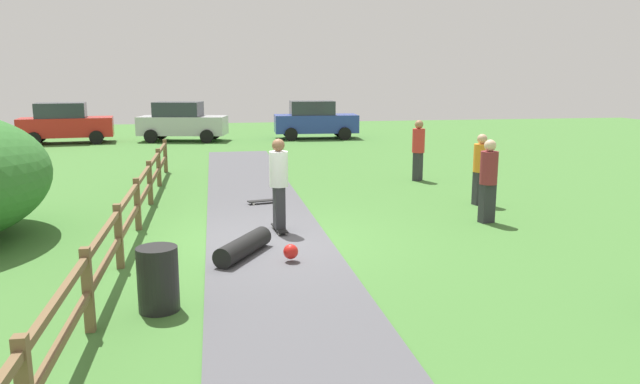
# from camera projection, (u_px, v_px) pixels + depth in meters

# --- Properties ---
(ground_plane) EXTENTS (60.00, 60.00, 0.00)m
(ground_plane) POSITION_uv_depth(u_px,v_px,m) (268.00, 240.00, 11.72)
(ground_plane) COLOR #427533
(asphalt_path) EXTENTS (2.40, 28.00, 0.02)m
(asphalt_path) POSITION_uv_depth(u_px,v_px,m) (268.00, 240.00, 11.71)
(asphalt_path) COLOR #515156
(asphalt_path) RESTS_ON ground_plane
(wooden_fence) EXTENTS (0.12, 18.12, 1.10)m
(wooden_fence) POSITION_uv_depth(u_px,v_px,m) (129.00, 212.00, 11.14)
(wooden_fence) COLOR brown
(wooden_fence) RESTS_ON ground_plane
(trash_bin) EXTENTS (0.56, 0.56, 0.90)m
(trash_bin) POSITION_uv_depth(u_px,v_px,m) (158.00, 279.00, 8.14)
(trash_bin) COLOR black
(trash_bin) RESTS_ON ground_plane
(skater_riding) EXTENTS (0.42, 0.82, 1.92)m
(skater_riding) POSITION_uv_depth(u_px,v_px,m) (279.00, 180.00, 12.08)
(skater_riding) COLOR black
(skater_riding) RESTS_ON asphalt_path
(skater_fallen) EXTENTS (1.47, 1.55, 0.36)m
(skater_fallen) POSITION_uv_depth(u_px,v_px,m) (247.00, 247.00, 10.54)
(skater_fallen) COLOR black
(skater_fallen) RESTS_ON asphalt_path
(skateboard_loose) EXTENTS (0.82, 0.37, 0.08)m
(skateboard_loose) POSITION_uv_depth(u_px,v_px,m) (264.00, 201.00, 14.97)
(skateboard_loose) COLOR black
(skateboard_loose) RESTS_ON asphalt_path
(bystander_red) EXTENTS (0.54, 0.54, 1.86)m
(bystander_red) POSITION_uv_depth(u_px,v_px,m) (418.00, 147.00, 18.19)
(bystander_red) COLOR #2D2D33
(bystander_red) RESTS_ON ground_plane
(bystander_orange) EXTENTS (0.45, 0.45, 1.77)m
(bystander_orange) POSITION_uv_depth(u_px,v_px,m) (481.00, 166.00, 14.78)
(bystander_orange) COLOR #2D2D33
(bystander_orange) RESTS_ON ground_plane
(bystander_maroon) EXTENTS (0.46, 0.46, 1.83)m
(bystander_maroon) POSITION_uv_depth(u_px,v_px,m) (488.00, 177.00, 12.94)
(bystander_maroon) COLOR #2D2D33
(bystander_maroon) RESTS_ON ground_plane
(parked_car_silver) EXTENTS (4.45, 2.62, 1.92)m
(parked_car_silver) POSITION_uv_depth(u_px,v_px,m) (182.00, 122.00, 29.29)
(parked_car_silver) COLOR #B7B7BC
(parked_car_silver) RESTS_ON ground_plane
(parked_car_blue) EXTENTS (4.27, 2.15, 1.92)m
(parked_car_blue) POSITION_uv_depth(u_px,v_px,m) (315.00, 120.00, 30.43)
(parked_car_blue) COLOR #283D99
(parked_car_blue) RESTS_ON ground_plane
(parked_car_red) EXTENTS (4.37, 2.38, 1.92)m
(parked_car_red) POSITION_uv_depth(u_px,v_px,m) (65.00, 123.00, 28.34)
(parked_car_red) COLOR red
(parked_car_red) RESTS_ON ground_plane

